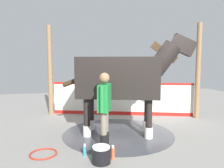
# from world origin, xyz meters

# --- Properties ---
(ground_plane) EXTENTS (16.00, 16.00, 0.02)m
(ground_plane) POSITION_xyz_m (0.00, 0.00, -0.01)
(ground_plane) COLOR gray
(wet_patch) EXTENTS (2.85, 2.85, 0.00)m
(wet_patch) POSITION_xyz_m (0.35, 0.02, 0.00)
(wet_patch) COLOR #42444C
(wet_patch) RESTS_ON ground
(barrier_wall) EXTENTS (4.64, 1.53, 1.13)m
(barrier_wall) POSITION_xyz_m (-0.25, -1.92, 0.52)
(barrier_wall) COLOR silver
(barrier_wall) RESTS_ON ground
(roof_post_near) EXTENTS (0.16, 0.16, 3.09)m
(roof_post_near) POSITION_xyz_m (-2.57, -0.99, 1.55)
(roof_post_near) COLOR olive
(roof_post_near) RESTS_ON ground
(roof_post_far) EXTENTS (0.16, 0.16, 3.09)m
(roof_post_far) POSITION_xyz_m (2.17, -2.47, 1.55)
(roof_post_far) COLOR olive
(roof_post_far) RESTS_ON ground
(horse) EXTENTS (3.24, 1.55, 2.53)m
(horse) POSITION_xyz_m (0.25, 0.05, 1.45)
(horse) COLOR black
(horse) RESTS_ON ground
(handler) EXTENTS (0.37, 0.62, 1.62)m
(handler) POSITION_xyz_m (0.85, 0.84, 0.93)
(handler) COLOR black
(handler) RESTS_ON ground
(wash_bucket) EXTENTS (0.35, 0.35, 0.31)m
(wash_bucket) POSITION_xyz_m (1.05, 1.54, 0.15)
(wash_bucket) COLOR black
(wash_bucket) RESTS_ON ground
(bottle_shampoo) EXTENTS (0.06, 0.06, 0.25)m
(bottle_shampoo) POSITION_xyz_m (1.32, 1.20, 0.11)
(bottle_shampoo) COLOR #3399CC
(bottle_shampoo) RESTS_ON ground
(bottle_spray) EXTENTS (0.07, 0.07, 0.27)m
(bottle_spray) POSITION_xyz_m (0.80, 1.44, 0.12)
(bottle_spray) COLOR #CC5933
(bottle_spray) RESTS_ON ground
(hose_coil) EXTENTS (0.55, 0.55, 0.03)m
(hose_coil) POSITION_xyz_m (2.12, 0.96, 0.02)
(hose_coil) COLOR #B72D1E
(hose_coil) RESTS_ON ground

